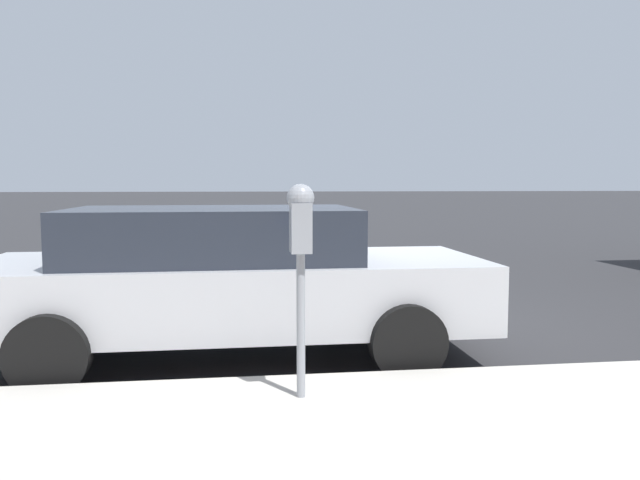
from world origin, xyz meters
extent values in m
plane|color=#2B2B2D|center=(0.00, 0.00, 0.00)|extent=(220.00, 220.00, 0.00)
cylinder|color=gray|center=(-2.71, 0.90, 0.65)|extent=(0.06, 0.06, 1.01)
cube|color=gray|center=(-2.71, 0.90, 1.33)|extent=(0.20, 0.14, 0.34)
sphere|color=gray|center=(-2.71, 0.90, 1.53)|extent=(0.19, 0.19, 0.19)
cube|color=#19389E|center=(-2.60, 0.90, 1.29)|extent=(0.01, 0.11, 0.12)
cube|color=black|center=(-2.60, 0.90, 1.41)|extent=(0.01, 0.10, 0.08)
cube|color=#B7BABF|center=(-1.12, 1.36, 0.62)|extent=(1.78, 4.60, 0.61)
cube|color=#232833|center=(-1.12, 1.55, 1.17)|extent=(1.56, 2.58, 0.47)
cylinder|color=black|center=(-0.23, -0.05, 0.32)|extent=(0.22, 0.64, 0.64)
cylinder|color=black|center=(-1.99, -0.06, 0.32)|extent=(0.22, 0.64, 0.64)
cylinder|color=black|center=(-0.24, 2.79, 0.32)|extent=(0.22, 0.64, 0.64)
cylinder|color=black|center=(-2.00, 2.78, 0.32)|extent=(0.22, 0.64, 0.64)
camera|label=1|loc=(-6.92, 1.33, 1.64)|focal=35.00mm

